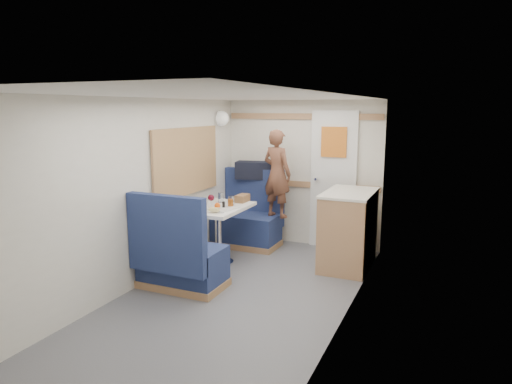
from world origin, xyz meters
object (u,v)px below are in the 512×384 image
at_px(orange_fruit, 217,206).
at_px(tumbler_left, 194,205).
at_px(tray, 224,208).
at_px(cheese_block, 214,209).
at_px(tumbler_mid, 221,197).
at_px(bench_far, 248,224).
at_px(galley_counter, 348,229).
at_px(duffel_bag, 254,170).
at_px(salt_grinder, 206,204).
at_px(beer_glass, 230,203).
at_px(dinette_table, 218,219).
at_px(bench_near, 179,261).
at_px(person, 277,174).
at_px(dome_light, 221,118).
at_px(wine_glass, 211,198).
at_px(pepper_grinder, 224,205).
at_px(bread_loaf, 242,198).
at_px(tumbler_right, 231,200).

bearing_deg(orange_fruit, tumbler_left, -162.62).
bearing_deg(tray, orange_fruit, -120.68).
relative_size(cheese_block, tumbler_mid, 0.89).
xyz_separation_m(orange_fruit, tumbler_left, (-0.26, -0.08, 0.01)).
xyz_separation_m(bench_far, galley_counter, (1.47, -0.31, 0.17)).
bearing_deg(tumbler_mid, duffel_bag, 85.08).
bearing_deg(salt_grinder, duffel_bag, 87.06).
height_order(tumbler_left, beer_glass, tumbler_left).
height_order(dinette_table, tray, tray).
distance_m(bench_near, galley_counter, 2.04).
distance_m(person, tray, 1.05).
xyz_separation_m(cheese_block, tumbler_mid, (-0.21, 0.55, 0.02)).
bearing_deg(tumbler_mid, dome_light, 116.12).
distance_m(wine_glass, pepper_grinder, 0.17).
bearing_deg(person, tumbler_left, 78.57).
bearing_deg(bread_loaf, pepper_grinder, -93.56).
relative_size(tray, salt_grinder, 3.55).
bearing_deg(wine_glass, bench_far, 88.74).
relative_size(bench_far, duffel_bag, 2.05).
xyz_separation_m(galley_counter, pepper_grinder, (-1.35, -0.63, 0.30)).
distance_m(bench_near, tumbler_right, 1.13).
bearing_deg(bread_loaf, salt_grinder, -114.21).
bearing_deg(beer_glass, duffel_bag, 99.26).
distance_m(dome_light, galley_counter, 2.28).
bearing_deg(pepper_grinder, bench_near, -98.57).
bearing_deg(person, tumbler_mid, 66.63).
height_order(beer_glass, pepper_grinder, beer_glass).
distance_m(tumbler_mid, bread_loaf, 0.27).
bearing_deg(cheese_block, galley_counter, 32.19).
bearing_deg(dome_light, dinette_table, -65.35).
height_order(dome_light, person, dome_light).
relative_size(bench_far, bread_loaf, 4.78).
distance_m(tumbler_left, tumbler_right, 0.50).
bearing_deg(bench_far, beer_glass, -79.23).
distance_m(person, pepper_grinder, 1.02).
height_order(wine_glass, tumbler_mid, wine_glass).
relative_size(dome_light, cheese_block, 1.88).
xyz_separation_m(wine_glass, tumbler_right, (0.13, 0.28, -0.07)).
bearing_deg(wine_glass, bench_near, -88.29).
height_order(bench_far, tumbler_left, bench_far).
distance_m(bench_far, orange_fruit, 1.14).
bearing_deg(salt_grinder, bench_far, 85.25).
relative_size(bench_far, tumbler_mid, 8.72).
distance_m(bench_far, galley_counter, 1.51).
bearing_deg(salt_grinder, tumbler_mid, 91.61).
distance_m(tumbler_mid, pepper_grinder, 0.39).
relative_size(person, tumbler_mid, 9.72).
height_order(duffel_bag, bread_loaf, duffel_bag).
relative_size(dome_light, bread_loaf, 0.91).
xyz_separation_m(bench_far, wine_glass, (-0.02, -0.99, 0.54)).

